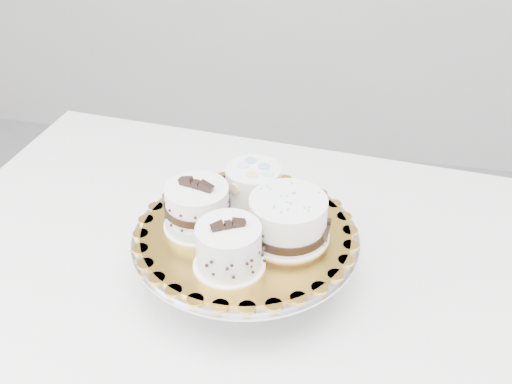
% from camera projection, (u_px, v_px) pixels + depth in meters
% --- Properties ---
extents(table, '(1.33, 0.95, 0.75)m').
position_uv_depth(table, '(269.00, 303.00, 1.12)').
color(table, white).
rests_on(table, floor).
extents(cake_stand, '(0.36, 0.36, 0.10)m').
position_uv_depth(cake_stand, '(246.00, 249.00, 1.02)').
color(cake_stand, gray).
rests_on(cake_stand, table).
extents(cake_board, '(0.39, 0.39, 0.00)m').
position_uv_depth(cake_board, '(246.00, 232.00, 1.01)').
color(cake_board, '#C48929').
rests_on(cake_board, cake_stand).
extents(cake_swirl, '(0.13, 0.13, 0.08)m').
position_uv_depth(cake_swirl, '(229.00, 248.00, 0.92)').
color(cake_swirl, white).
rests_on(cake_swirl, cake_board).
extents(cake_banded, '(0.12, 0.12, 0.09)m').
position_uv_depth(cake_banded, '(198.00, 208.00, 1.00)').
color(cake_banded, white).
rests_on(cake_banded, cake_board).
extents(cake_dots, '(0.11, 0.11, 0.07)m').
position_uv_depth(cake_dots, '(253.00, 185.00, 1.05)').
color(cake_dots, white).
rests_on(cake_dots, cake_board).
extents(cake_ribbon, '(0.14, 0.13, 0.07)m').
position_uv_depth(cake_ribbon, '(289.00, 219.00, 0.98)').
color(cake_ribbon, white).
rests_on(cake_ribbon, cake_board).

